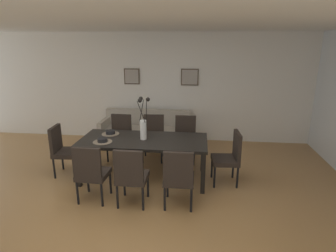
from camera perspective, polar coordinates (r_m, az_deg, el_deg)
name	(u,v)px	position (r m, az deg, el deg)	size (l,w,h in m)	color
ground_plane	(131,208)	(4.37, -7.56, -16.16)	(9.00, 9.00, 0.00)	#A87A47
back_wall_panel	(160,87)	(6.96, -1.57, 7.82)	(9.00, 0.10, 2.60)	white
ceiling_panel	(130,20)	(4.09, -7.62, 20.44)	(9.00, 7.20, 0.08)	white
dining_table	(144,143)	(4.94, -4.96, -3.40)	(2.20, 0.97, 0.74)	black
dining_chair_near_left	(91,171)	(4.41, -15.33, -8.77)	(0.45, 0.45, 0.92)	black
dining_chair_near_right	(120,135)	(5.95, -9.67, -1.74)	(0.47, 0.47, 0.92)	black
dining_chair_far_left	(131,174)	(4.19, -7.46, -9.65)	(0.44, 0.44, 0.92)	black
dining_chair_far_right	(153,135)	(5.84, -2.99, -1.87)	(0.46, 0.46, 0.92)	black
dining_chair_mid_left	(179,176)	(4.12, 2.17, -10.01)	(0.44, 0.44, 0.92)	black
dining_chair_mid_right	(185,136)	(5.77, 3.48, -2.12)	(0.44, 0.44, 0.92)	black
dining_chair_head_west	(63,148)	(5.48, -20.55, -4.20)	(0.47, 0.47, 0.92)	black
dining_chair_head_east	(230,155)	(4.93, 12.40, -5.82)	(0.47, 0.47, 0.92)	black
centerpiece_vase	(143,124)	(4.83, -5.05, 0.50)	(0.21, 0.23, 0.73)	white
placemat_near_left	(103,142)	(4.89, -13.10, -3.13)	(0.32, 0.32, 0.01)	#7F705B
bowl_near_left	(102,140)	(4.88, -13.13, -2.72)	(0.17, 0.17, 0.07)	black
placemat_near_right	(111,134)	(5.28, -11.56, -1.56)	(0.32, 0.32, 0.01)	#7F705B
bowl_near_right	(110,132)	(5.27, -11.58, -1.18)	(0.17, 0.17, 0.07)	black
sofa	(146,134)	(6.71, -4.48, -1.54)	(2.05, 0.84, 0.80)	#B2A899
framed_picture_left	(132,76)	(6.98, -7.34, 9.93)	(0.38, 0.03, 0.38)	#473828
framed_picture_center	(190,77)	(6.79, 4.43, 9.83)	(0.42, 0.03, 0.39)	#473828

